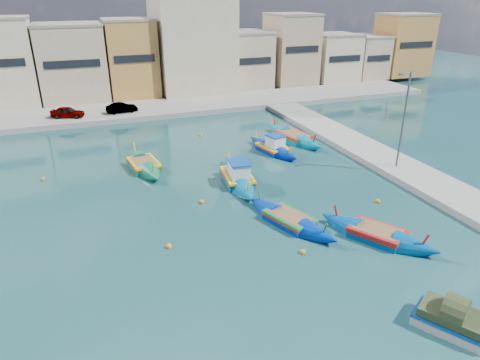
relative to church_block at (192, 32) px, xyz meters
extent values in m
plane|color=#153E3F|center=(-10.00, -40.00, -8.41)|extent=(160.00, 160.00, 0.00)
cube|color=gray|center=(8.00, -40.00, -8.16)|extent=(4.00, 70.00, 0.50)
cube|color=gray|center=(-10.00, -8.00, -8.11)|extent=(80.00, 8.00, 0.60)
cube|color=tan|center=(-15.74, -0.28, -3.31)|extent=(7.88, 7.44, 8.99)
cube|color=gray|center=(-15.74, -0.28, 1.33)|extent=(8.04, 7.59, 0.30)
cube|color=black|center=(-15.74, -4.05, -2.86)|extent=(6.30, 0.10, 0.90)
cube|color=#C0833C|center=(-8.46, -0.93, -3.09)|extent=(6.17, 6.13, 9.43)
cube|color=gray|center=(-8.46, -0.93, 1.77)|extent=(6.29, 6.26, 0.30)
cube|color=black|center=(-8.46, -4.05, -2.62)|extent=(4.93, 0.10, 0.90)
cube|color=tan|center=(-0.95, -0.15, -4.78)|extent=(7.31, 7.69, 6.05)
cube|color=gray|center=(-0.95, -0.15, -1.60)|extent=(7.46, 7.85, 0.30)
cube|color=black|center=(-0.95, -4.05, -4.48)|extent=(5.85, 0.10, 0.90)
cube|color=tan|center=(7.02, -0.35, -4.10)|extent=(7.54, 7.30, 7.41)
cube|color=gray|center=(7.02, -0.35, -0.25)|extent=(7.69, 7.45, 0.30)
cube|color=black|center=(7.02, -4.05, -3.73)|extent=(6.03, 0.10, 0.90)
cube|color=tan|center=(14.93, -0.51, -2.99)|extent=(6.36, 6.97, 9.63)
cube|color=gray|center=(14.93, -0.51, 1.98)|extent=(6.48, 7.11, 0.30)
cube|color=black|center=(14.93, -4.05, -2.51)|extent=(5.09, 0.10, 0.90)
cube|color=#C8B795|center=(22.15, -0.65, -4.48)|extent=(6.63, 6.70, 6.65)
cube|color=gray|center=(22.15, -0.65, -1.01)|extent=(6.76, 6.83, 0.30)
cube|color=black|center=(22.15, -4.05, -4.15)|extent=(5.30, 0.10, 0.90)
cube|color=tan|center=(28.26, -0.25, -4.71)|extent=(5.08, 7.51, 6.20)
cube|color=gray|center=(28.26, -0.25, -1.45)|extent=(5.18, 7.66, 0.30)
cube|color=black|center=(28.26, -4.05, -4.40)|extent=(4.06, 0.10, 0.90)
cube|color=#C0833C|center=(35.15, -1.00, -3.14)|extent=(7.79, 6.00, 9.33)
cube|color=gray|center=(35.15, -1.00, 1.67)|extent=(7.95, 6.12, 0.30)
cube|color=black|center=(35.15, -4.05, -2.68)|extent=(6.23, 0.10, 0.90)
cube|color=#C8B795|center=(0.00, 0.00, -1.81)|extent=(10.00, 10.00, 12.00)
cylinder|color=#595B60|center=(7.50, -34.00, -4.41)|extent=(0.16, 0.16, 8.00)
cylinder|color=#595B60|center=(7.10, -34.00, -0.51)|extent=(1.00, 0.10, 0.10)
cube|color=#595B60|center=(6.60, -34.00, -0.56)|extent=(0.35, 0.15, 0.18)
imported|color=#4C1919|center=(-17.03, -9.50, -7.20)|extent=(3.82, 2.50, 1.21)
imported|color=#4C1919|center=(-11.18, -9.50, -7.24)|extent=(3.57, 1.55, 1.14)
cube|color=#0067A1|center=(-5.17, -31.29, -8.21)|extent=(2.36, 3.68, 0.97)
cone|color=#0067A1|center=(-4.80, -28.46, -8.17)|extent=(2.32, 3.39, 2.48)
cone|color=#0067A1|center=(-5.54, -34.13, -8.17)|extent=(2.32, 3.39, 2.48)
cube|color=yellow|center=(-5.17, -31.29, -7.81)|extent=(2.46, 3.87, 0.17)
cube|color=red|center=(-5.17, -31.29, -7.98)|extent=(2.47, 3.75, 0.10)
cube|color=olive|center=(-5.17, -31.29, -7.73)|extent=(2.03, 3.33, 0.06)
cylinder|color=yellow|center=(-4.76, -28.18, -7.54)|extent=(0.19, 0.47, 1.05)
cylinder|color=yellow|center=(-5.57, -34.41, -7.54)|extent=(0.19, 0.47, 1.05)
cube|color=white|center=(-5.23, -31.79, -7.20)|extent=(1.57, 1.92, 1.06)
cube|color=#0F47A5|center=(-5.23, -31.79, -6.61)|extent=(1.66, 2.05, 0.12)
cube|color=#00279E|center=(0.15, -26.16, -8.23)|extent=(2.28, 3.11, 0.88)
cone|color=#00279E|center=(-0.31, -23.87, -8.19)|extent=(2.25, 2.92, 2.21)
cone|color=#00279E|center=(0.61, -28.44, -8.19)|extent=(2.25, 2.92, 2.21)
cube|color=yellow|center=(0.15, -26.16, -7.86)|extent=(2.38, 3.27, 0.16)
cube|color=red|center=(0.15, -26.16, -8.02)|extent=(2.38, 3.18, 0.09)
cube|color=olive|center=(0.15, -26.16, -7.79)|extent=(1.97, 2.81, 0.05)
cylinder|color=yellow|center=(-0.35, -23.65, -7.61)|extent=(0.20, 0.43, 0.96)
cylinder|color=yellow|center=(0.65, -28.67, -7.61)|extent=(0.20, 0.43, 0.96)
cube|color=white|center=(0.23, -26.56, -7.30)|extent=(1.49, 1.65, 0.97)
cube|color=#0F47A5|center=(0.23, -26.56, -6.77)|extent=(1.58, 1.76, 0.11)
cube|color=#0088A2|center=(3.43, -23.88, -8.20)|extent=(2.64, 3.77, 1.05)
cone|color=#0088A2|center=(2.96, -21.05, -8.15)|extent=(2.60, 3.51, 2.65)
cone|color=#0088A2|center=(3.90, -26.71, -8.15)|extent=(2.60, 3.51, 2.65)
cube|color=red|center=(3.43, -23.88, -7.76)|extent=(2.76, 3.97, 0.19)
cube|color=#197F33|center=(3.43, -23.88, -7.95)|extent=(2.76, 3.84, 0.11)
cube|color=olive|center=(3.43, -23.88, -7.67)|extent=(2.28, 3.40, 0.06)
cylinder|color=red|center=(2.91, -20.77, -7.46)|extent=(0.23, 0.51, 1.14)
cylinder|color=red|center=(3.94, -26.99, -7.46)|extent=(0.23, 0.51, 1.14)
cube|color=#0A724E|center=(-11.43, -26.05, -8.21)|extent=(2.33, 3.23, 1.00)
cone|color=#0A724E|center=(-11.71, -23.57, -8.16)|extent=(2.30, 3.04, 2.47)
cone|color=#0A724E|center=(-11.15, -28.53, -8.16)|extent=(2.30, 3.04, 2.47)
cube|color=yellow|center=(-11.43, -26.05, -7.79)|extent=(2.42, 3.40, 0.18)
cube|color=red|center=(-11.43, -26.05, -7.97)|extent=(2.43, 3.29, 0.10)
cube|color=olive|center=(-11.43, -26.05, -7.71)|extent=(2.00, 2.92, 0.06)
cylinder|color=yellow|center=(-11.74, -23.32, -7.51)|extent=(0.19, 0.48, 1.09)
cylinder|color=yellow|center=(-11.12, -28.77, -7.51)|extent=(0.19, 0.48, 1.09)
cube|color=#0032A8|center=(-4.41, -38.51, -8.23)|extent=(2.67, 3.45, 0.89)
cone|color=#0032A8|center=(-5.22, -36.13, -8.18)|extent=(2.59, 3.23, 2.26)
cone|color=#0032A8|center=(-3.59, -40.89, -8.18)|extent=(2.59, 3.23, 2.26)
cube|color=#1B8734|center=(-4.41, -38.51, -7.86)|extent=(2.79, 3.63, 0.16)
cube|color=red|center=(-4.41, -38.51, -8.02)|extent=(2.77, 3.53, 0.09)
cube|color=olive|center=(-4.41, -38.51, -7.78)|extent=(2.33, 3.10, 0.05)
cylinder|color=#1B8734|center=(-5.30, -35.90, -7.61)|extent=(0.25, 0.44, 0.97)
cylinder|color=#1B8734|center=(-3.51, -41.13, -7.61)|extent=(0.25, 0.44, 0.97)
cube|color=#005497|center=(-0.42, -41.96, -8.22)|extent=(3.11, 3.47, 0.95)
cone|color=#005497|center=(-1.65, -39.88, -8.17)|extent=(3.02, 3.31, 2.35)
cone|color=#005497|center=(0.81, -44.03, -8.17)|extent=(3.02, 3.31, 2.35)
cube|color=red|center=(-0.42, -41.96, -7.82)|extent=(3.26, 3.65, 0.17)
cube|color=red|center=(-0.42, -41.96, -7.99)|extent=(3.22, 3.57, 0.09)
cube|color=olive|center=(-0.42, -41.96, -7.75)|extent=(2.74, 3.10, 0.06)
cylinder|color=red|center=(-1.78, -39.68, -7.56)|extent=(0.34, 0.45, 1.03)
cylinder|color=red|center=(0.93, -44.24, -7.56)|extent=(0.34, 0.45, 1.03)
cube|color=beige|center=(-2.09, -49.27, -8.25)|extent=(2.88, 3.38, 0.75)
cube|color=#0F47A5|center=(-2.09, -49.27, -7.90)|extent=(2.98, 3.49, 0.13)
cube|color=#2D381E|center=(-2.09, -49.27, -7.61)|extent=(2.67, 3.06, 0.37)
cylinder|color=#2D381E|center=(-2.09, -49.27, -7.43)|extent=(1.88, 2.60, 0.64)
sphere|color=orange|center=(-12.09, -38.55, -8.33)|extent=(0.36, 0.36, 0.36)
sphere|color=orange|center=(-8.76, -33.81, -8.33)|extent=(0.36, 0.36, 0.36)
sphere|color=orange|center=(-4.69, -19.36, -8.33)|extent=(0.36, 0.36, 0.36)
sphere|color=orange|center=(-19.17, -25.61, -8.33)|extent=(0.36, 0.36, 0.36)
sphere|color=orange|center=(2.67, -38.06, -8.33)|extent=(0.36, 0.36, 0.36)
sphere|color=orange|center=(-5.22, -41.78, -8.33)|extent=(0.36, 0.36, 0.36)
camera|label=1|loc=(-15.70, -59.36, 5.01)|focal=32.00mm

